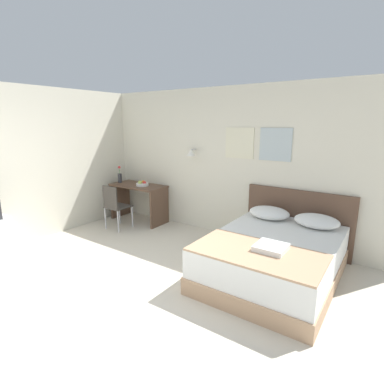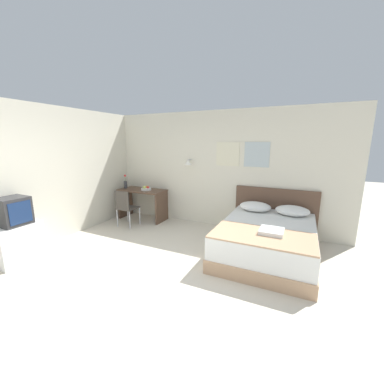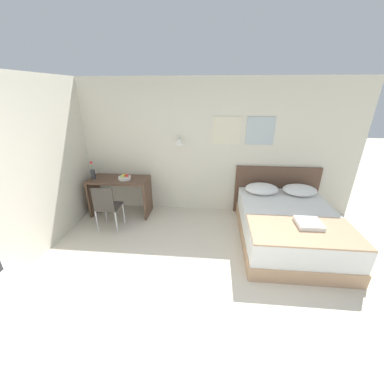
# 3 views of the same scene
# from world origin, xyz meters

# --- Properties ---
(ground_plane) EXTENTS (24.00, 24.00, 0.00)m
(ground_plane) POSITION_xyz_m (0.00, 0.00, 0.00)
(ground_plane) COLOR beige
(wall_back) EXTENTS (5.83, 0.31, 2.65)m
(wall_back) POSITION_xyz_m (0.01, 2.84, 1.33)
(wall_back) COLOR beige
(wall_back) RESTS_ON ground_plane
(bed) EXTENTS (1.54, 2.04, 0.58)m
(bed) POSITION_xyz_m (1.42, 1.73, 0.29)
(bed) COLOR tan
(bed) RESTS_ON ground_plane
(headboard) EXTENTS (1.66, 0.06, 1.02)m
(headboard) POSITION_xyz_m (1.42, 2.78, 0.51)
(headboard) COLOR brown
(headboard) RESTS_ON ground_plane
(pillow_left) EXTENTS (0.62, 0.48, 0.18)m
(pillow_left) POSITION_xyz_m (1.07, 2.46, 0.67)
(pillow_left) COLOR white
(pillow_left) RESTS_ON bed
(pillow_right) EXTENTS (0.62, 0.48, 0.18)m
(pillow_right) POSITION_xyz_m (1.77, 2.46, 0.67)
(pillow_right) COLOR white
(pillow_right) RESTS_ON bed
(throw_blanket) EXTENTS (1.50, 0.82, 0.02)m
(throw_blanket) POSITION_xyz_m (1.42, 1.14, 0.59)
(throw_blanket) COLOR tan
(throw_blanket) RESTS_ON bed
(folded_towel_near_foot) EXTENTS (0.35, 0.34, 0.06)m
(folded_towel_near_foot) POSITION_xyz_m (1.53, 1.28, 0.63)
(folded_towel_near_foot) COLOR white
(folded_towel_near_foot) RESTS_ON throw_blanket
(desk) EXTENTS (1.18, 0.58, 0.78)m
(desk) POSITION_xyz_m (-1.77, 2.46, 0.54)
(desk) COLOR brown
(desk) RESTS_ON ground_plane
(desk_chair) EXTENTS (0.41, 0.41, 0.87)m
(desk_chair) POSITION_xyz_m (-1.77, 1.81, 0.51)
(desk_chair) COLOR #3D3833
(desk_chair) RESTS_ON ground_plane
(fruit_bowl) EXTENTS (0.25, 0.25, 0.11)m
(fruit_bowl) POSITION_xyz_m (-1.63, 2.45, 0.81)
(fruit_bowl) COLOR silver
(fruit_bowl) RESTS_ON desk
(flower_vase) EXTENTS (0.08, 0.08, 0.36)m
(flower_vase) POSITION_xyz_m (-2.26, 2.42, 0.90)
(flower_vase) COLOR #333338
(flower_vase) RESTS_ON desk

